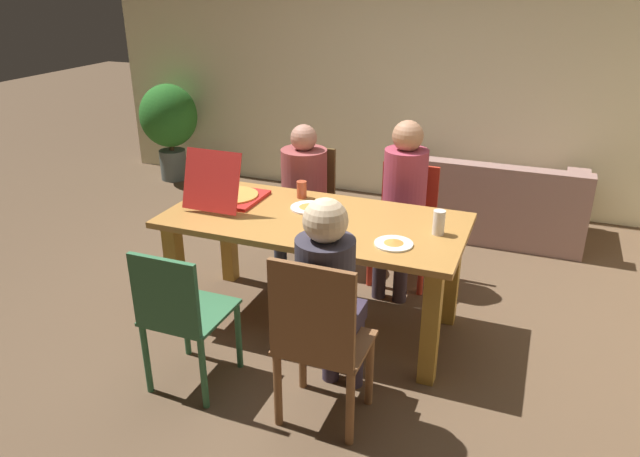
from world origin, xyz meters
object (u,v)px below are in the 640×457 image
object	(u,v)px
potted_plant	(169,121)
drinking_glass_1	(439,222)
person_2	(329,291)
dining_table	(314,236)
plate_0	(309,207)
drinking_glass_0	(302,190)
chair_0	(405,219)
couch	(485,204)
pizza_box_0	(229,194)
person_1	(302,185)
person_0	(403,193)
chair_2	(319,340)
chair_1	(309,198)
plate_1	(394,243)
chair_3	(180,313)

from	to	relation	value
potted_plant	drinking_glass_1	bearing A→B (deg)	-32.99
drinking_glass_1	person_2	bearing A→B (deg)	-116.06
dining_table	plate_0	size ratio (longest dim) A/B	7.72
dining_table	drinking_glass_0	world-z (taller)	drinking_glass_0
person_2	potted_plant	size ratio (longest dim) A/B	1.15
chair_0	couch	size ratio (longest dim) A/B	0.52
pizza_box_0	drinking_glass_0	world-z (taller)	pizza_box_0
person_1	drinking_glass_0	world-z (taller)	person_1
person_2	pizza_box_0	xyz separation A→B (m)	(-1.03, 0.83, 0.10)
chair_0	plate_0	distance (m)	0.94
drinking_glass_1	person_0	bearing A→B (deg)	118.48
person_1	chair_2	size ratio (longest dim) A/B	1.17
chair_1	potted_plant	bearing A→B (deg)	149.10
chair_0	drinking_glass_0	distance (m)	0.91
dining_table	plate_1	bearing A→B (deg)	-20.25
chair_3	drinking_glass_0	world-z (taller)	drinking_glass_0
potted_plant	drinking_glass_0	bearing A→B (deg)	-38.69
chair_2	potted_plant	distance (m)	4.41
plate_1	potted_plant	xyz separation A→B (m)	(-3.24, 2.48, -0.10)
chair_1	person_1	size ratio (longest dim) A/B	0.81
drinking_glass_1	couch	bearing A→B (deg)	87.37
person_1	chair_3	bearing A→B (deg)	-90.00
chair_0	plate_1	world-z (taller)	chair_0
person_2	plate_1	xyz separation A→B (m)	(0.19, 0.56, 0.06)
person_2	plate_1	distance (m)	0.59
chair_0	plate_0	xyz separation A→B (m)	(-0.48, -0.75, 0.30)
person_1	plate_0	bearing A→B (deg)	-63.15
chair_0	plate_1	xyz separation A→B (m)	(0.19, -1.10, 0.30)
person_0	chair_2	world-z (taller)	person_0
plate_0	couch	size ratio (longest dim) A/B	0.14
plate_0	couch	distance (m)	2.17
person_1	drinking_glass_0	size ratio (longest dim) A/B	9.71
chair_2	person_1	bearing A→B (deg)	115.46
chair_2	plate_1	xyz separation A→B (m)	(0.19, 0.70, 0.26)
drinking_glass_0	potted_plant	size ratio (longest dim) A/B	0.11
drinking_glass_1	chair_1	bearing A→B (deg)	143.37
chair_2	drinking_glass_1	world-z (taller)	chair_2
potted_plant	couch	bearing A→B (deg)	-4.09
couch	chair_3	bearing A→B (deg)	-113.82
chair_3	plate_1	world-z (taller)	chair_3
person_2	plate_0	distance (m)	1.03
plate_0	potted_plant	size ratio (longest dim) A/B	0.23
person_1	pizza_box_0	size ratio (longest dim) A/B	2.23
chair_2	drinking_glass_0	distance (m)	1.40
plate_0	drinking_glass_0	bearing A→B (deg)	126.09
plate_0	plate_1	distance (m)	0.75
person_0	person_1	world-z (taller)	person_0
chair_3	drinking_glass_0	distance (m)	1.28
chair_0	couch	distance (m)	1.24
chair_2	drinking_glass_1	size ratio (longest dim) A/B	6.61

